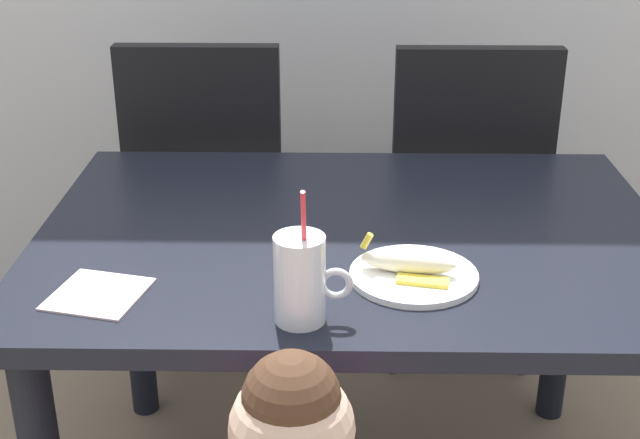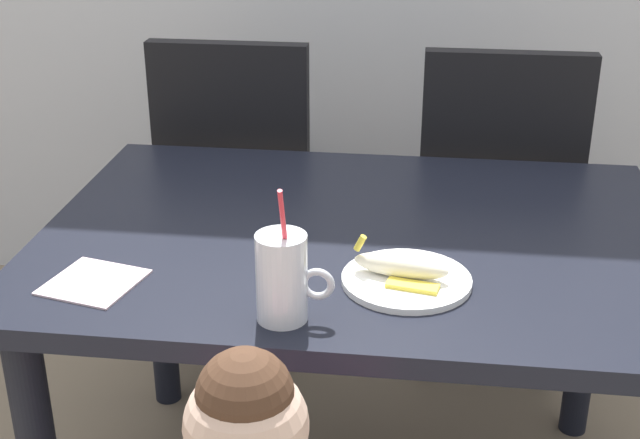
% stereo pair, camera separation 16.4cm
% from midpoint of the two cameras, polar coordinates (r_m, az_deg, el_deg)
% --- Properties ---
extents(dining_table, '(1.26, 0.90, 0.72)m').
position_cam_midpoint_polar(dining_table, '(1.79, -0.49, -3.61)').
color(dining_table, black).
rests_on(dining_table, ground).
extents(dining_chair_left, '(0.44, 0.45, 0.96)m').
position_cam_midpoint_polar(dining_chair_left, '(2.47, -9.12, 2.32)').
color(dining_chair_left, black).
rests_on(dining_chair_left, ground).
extents(dining_chair_right, '(0.44, 0.44, 0.96)m').
position_cam_midpoint_polar(dining_chair_right, '(2.44, 7.51, 2.11)').
color(dining_chair_right, black).
rests_on(dining_chair_right, ground).
extents(milk_cup, '(0.13, 0.09, 0.25)m').
position_cam_midpoint_polar(milk_cup, '(1.40, -4.65, -4.32)').
color(milk_cup, silver).
rests_on(milk_cup, dining_table).
extents(snack_plate, '(0.23, 0.23, 0.01)m').
position_cam_midpoint_polar(snack_plate, '(1.55, 3.17, -3.77)').
color(snack_plate, white).
rests_on(snack_plate, dining_table).
extents(peeled_banana, '(0.18, 0.12, 0.07)m').
position_cam_midpoint_polar(peeled_banana, '(1.54, 2.87, -2.91)').
color(peeled_banana, '#F4EAC6').
rests_on(peeled_banana, snack_plate).
extents(paper_napkin, '(0.18, 0.18, 0.00)m').
position_cam_midpoint_polar(paper_napkin, '(1.57, -17.31, -4.77)').
color(paper_napkin, silver).
rests_on(paper_napkin, dining_table).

